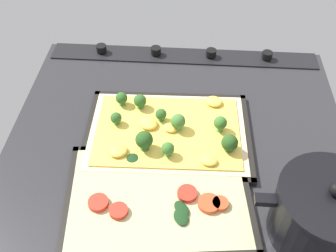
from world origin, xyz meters
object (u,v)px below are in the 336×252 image
object	(u,v)px
cooking_pot	(324,214)
baking_tray_back	(158,198)
veggie_pizza_back	(159,197)
baking_tray_front	(168,135)
broccoli_pizza	(168,131)

from	to	relation	value
cooking_pot	baking_tray_back	bearing A→B (deg)	-9.65
cooking_pot	veggie_pizza_back	bearing A→B (deg)	-9.36
baking_tray_front	baking_tray_back	world-z (taller)	same
baking_tray_front	veggie_pizza_back	size ratio (longest dim) A/B	1.04
baking_tray_front	veggie_pizza_back	distance (cm)	17.13
baking_tray_front	broccoli_pizza	world-z (taller)	broccoli_pizza
baking_tray_back	cooking_pot	world-z (taller)	cooking_pot
broccoli_pizza	veggie_pizza_back	world-z (taller)	broccoli_pizza
baking_tray_front	cooking_pot	world-z (taller)	cooking_pot
veggie_pizza_back	broccoli_pizza	bearing A→B (deg)	-91.86
baking_tray_back	veggie_pizza_back	world-z (taller)	veggie_pizza_back
baking_tray_front	cooking_pot	size ratio (longest dim) A/B	1.52
veggie_pizza_back	cooking_pot	distance (cm)	29.94
baking_tray_back	cooking_pot	bearing A→B (deg)	170.35
broccoli_pizza	baking_tray_back	distance (cm)	16.83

